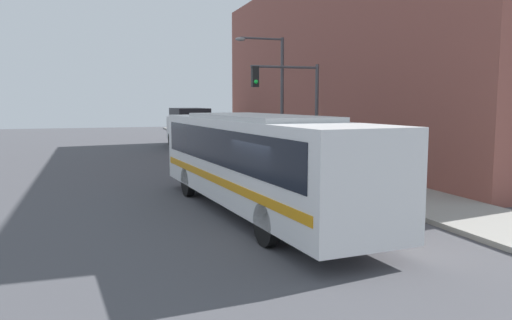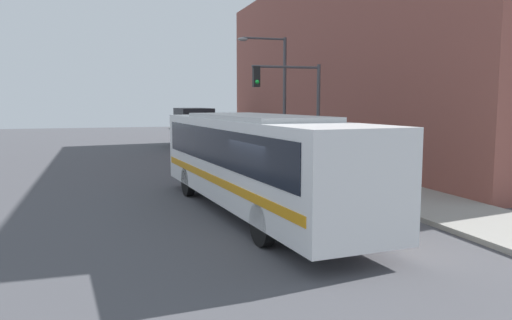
% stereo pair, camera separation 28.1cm
% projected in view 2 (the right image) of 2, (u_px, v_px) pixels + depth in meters
% --- Properties ---
extents(ground_plane, '(120.00, 120.00, 0.00)m').
position_uv_depth(ground_plane, '(280.00, 237.00, 13.09)').
color(ground_plane, '#47474C').
extents(sidewalk, '(3.28, 70.00, 0.15)m').
position_uv_depth(sidewalk, '(263.00, 153.00, 33.86)').
color(sidewalk, gray).
rests_on(sidewalk, ground_plane).
extents(building_facade, '(6.00, 31.57, 11.50)m').
position_uv_depth(building_facade, '(348.00, 66.00, 31.55)').
color(building_facade, brown).
rests_on(building_facade, ground_plane).
extents(city_bus, '(3.59, 12.37, 3.12)m').
position_uv_depth(city_bus, '(254.00, 157.00, 15.53)').
color(city_bus, white).
rests_on(city_bus, ground_plane).
extents(delivery_truck, '(2.36, 6.87, 3.04)m').
position_uv_depth(delivery_truck, '(192.00, 126.00, 39.40)').
color(delivery_truck, black).
rests_on(delivery_truck, ground_plane).
extents(fire_hydrant, '(0.22, 0.30, 0.68)m').
position_uv_depth(fire_hydrant, '(366.00, 183.00, 18.81)').
color(fire_hydrant, gold).
rests_on(fire_hydrant, sidewalk).
extents(traffic_light_pole, '(3.28, 0.35, 5.07)m').
position_uv_depth(traffic_light_pole, '(295.00, 99.00, 22.57)').
color(traffic_light_pole, '#47474C').
rests_on(traffic_light_pole, sidewalk).
extents(parking_meter, '(0.14, 0.14, 1.35)m').
position_uv_depth(parking_meter, '(319.00, 156.00, 22.67)').
color(parking_meter, '#47474C').
rests_on(parking_meter, sidewalk).
extents(street_lamp, '(2.75, 0.28, 6.84)m').
position_uv_depth(street_lamp, '(278.00, 88.00, 27.16)').
color(street_lamp, '#47474C').
rests_on(street_lamp, sidewalk).
extents(pedestrian_near_corner, '(0.34, 0.34, 1.73)m').
position_uv_depth(pedestrian_near_corner, '(348.00, 155.00, 23.47)').
color(pedestrian_near_corner, '#23283D').
rests_on(pedestrian_near_corner, sidewalk).
extents(pedestrian_mid_block, '(0.34, 0.34, 1.57)m').
position_uv_depth(pedestrian_mid_block, '(327.00, 157.00, 23.42)').
color(pedestrian_mid_block, '#23283D').
rests_on(pedestrian_mid_block, sidewalk).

